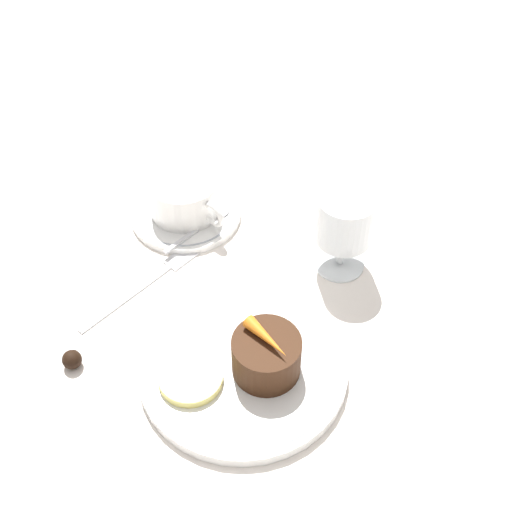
# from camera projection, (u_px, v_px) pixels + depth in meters

# --- Properties ---
(ground_plane) EXTENTS (3.00, 3.00, 0.00)m
(ground_plane) POSITION_uv_depth(u_px,v_px,m) (239.00, 348.00, 0.77)
(ground_plane) COLOR white
(dinner_plate) EXTENTS (0.22, 0.22, 0.01)m
(dinner_plate) POSITION_uv_depth(u_px,v_px,m) (243.00, 366.00, 0.75)
(dinner_plate) COLOR white
(dinner_plate) RESTS_ON ground_plane
(saucer) EXTENTS (0.14, 0.14, 0.01)m
(saucer) POSITION_uv_depth(u_px,v_px,m) (186.00, 212.00, 0.91)
(saucer) COLOR white
(saucer) RESTS_ON ground_plane
(coffee_cup) EXTENTS (0.11, 0.09, 0.05)m
(coffee_cup) POSITION_uv_depth(u_px,v_px,m) (184.00, 194.00, 0.89)
(coffee_cup) COLOR white
(coffee_cup) RESTS_ON saucer
(spoon) EXTENTS (0.02, 0.11, 0.00)m
(spoon) POSITION_uv_depth(u_px,v_px,m) (205.00, 225.00, 0.88)
(spoon) COLOR silver
(spoon) RESTS_ON saucer
(wine_glass) EXTENTS (0.07, 0.07, 0.11)m
(wine_glass) POSITION_uv_depth(u_px,v_px,m) (348.00, 224.00, 0.80)
(wine_glass) COLOR silver
(wine_glass) RESTS_ON ground_plane
(fork) EXTENTS (0.02, 0.18, 0.01)m
(fork) POSITION_uv_depth(u_px,v_px,m) (156.00, 275.00, 0.84)
(fork) COLOR silver
(fork) RESTS_ON ground_plane
(dessert_cake) EXTENTS (0.07, 0.07, 0.05)m
(dessert_cake) POSITION_uv_depth(u_px,v_px,m) (266.00, 356.00, 0.72)
(dessert_cake) COLOR #381E0F
(dessert_cake) RESTS_ON dinner_plate
(carrot_garnish) EXTENTS (0.06, 0.02, 0.01)m
(carrot_garnish) POSITION_uv_depth(u_px,v_px,m) (267.00, 338.00, 0.70)
(carrot_garnish) COLOR orange
(carrot_garnish) RESTS_ON dessert_cake
(pineapple_slice) EXTENTS (0.07, 0.07, 0.01)m
(pineapple_slice) POSITION_uv_depth(u_px,v_px,m) (191.00, 378.00, 0.73)
(pineapple_slice) COLOR #EFE075
(pineapple_slice) RESTS_ON dinner_plate
(chocolate_truffle) EXTENTS (0.02, 0.02, 0.02)m
(chocolate_truffle) POSITION_uv_depth(u_px,v_px,m) (72.00, 360.00, 0.75)
(chocolate_truffle) COLOR black
(chocolate_truffle) RESTS_ON ground_plane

